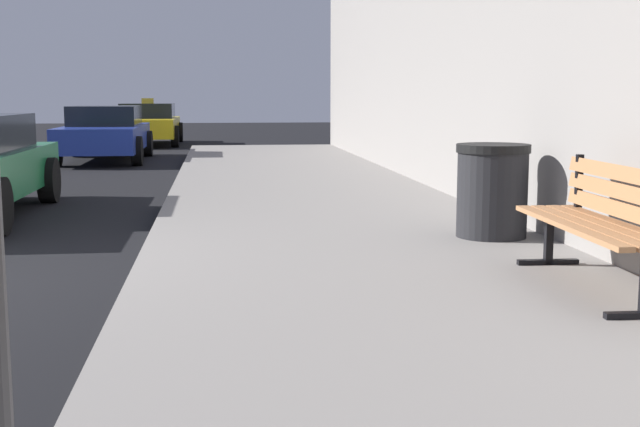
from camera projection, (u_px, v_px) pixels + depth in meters
The scene contains 6 objects.
sidewalk at pixel (370, 260), 7.23m from camera, with size 4.00×32.00×0.15m, color gray.
building_wall at pixel (620, 14), 7.20m from camera, with size 0.70×32.00×4.42m, color gray.
bench at pixel (605, 216), 5.80m from camera, with size 0.56×1.89×0.89m.
trash_bin at pixel (492, 190), 7.93m from camera, with size 0.71×0.71×0.90m.
car_blue at pixel (105, 133), 19.11m from camera, with size 1.94×4.40×1.27m.
car_yellow at pixel (148, 124), 25.54m from camera, with size 2.01×4.49×1.43m.
Camera 1 is at (2.69, -6.99, 1.50)m, focal length 46.31 mm.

